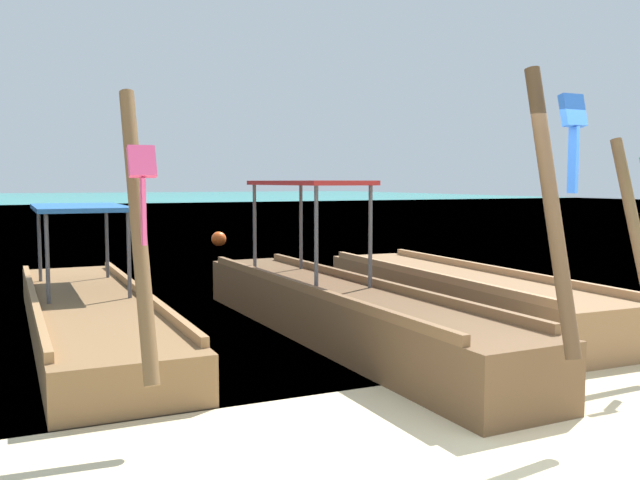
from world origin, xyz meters
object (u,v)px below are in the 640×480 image
(longtail_boat_pink_ribbon, at_px, (89,312))
(mooring_buoy_near, at_px, (219,239))
(longtail_boat_blue_ribbon, at_px, (337,309))
(longtail_boat_green_ribbon, at_px, (458,295))

(longtail_boat_pink_ribbon, xyz_separation_m, mooring_buoy_near, (4.94, 10.94, -0.07))
(longtail_boat_blue_ribbon, xyz_separation_m, longtail_boat_green_ribbon, (2.20, 0.49, -0.06))
(longtail_boat_green_ribbon, bearing_deg, longtail_boat_pink_ribbon, 168.17)
(longtail_boat_pink_ribbon, relative_size, longtail_boat_green_ribbon, 1.20)
(longtail_boat_pink_ribbon, bearing_deg, longtail_boat_green_ribbon, -11.83)
(mooring_buoy_near, bearing_deg, longtail_boat_pink_ribbon, -114.28)
(longtail_boat_pink_ribbon, bearing_deg, mooring_buoy_near, 65.72)
(longtail_boat_pink_ribbon, height_order, longtail_boat_green_ribbon, longtail_boat_pink_ribbon)
(longtail_boat_blue_ribbon, distance_m, longtail_boat_green_ribbon, 2.26)
(longtail_boat_pink_ribbon, height_order, mooring_buoy_near, longtail_boat_pink_ribbon)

